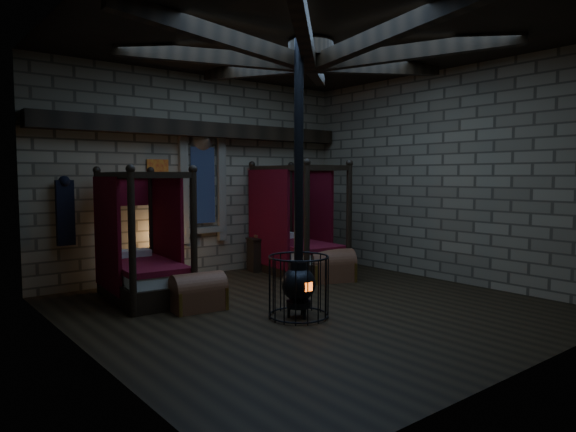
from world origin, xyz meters
TOP-DOWN VIEW (x-y plane):
  - room at (-0.00, 0.09)m, footprint 7.02×7.02m
  - bed_left at (-1.88, 2.21)m, footprint 1.25×2.15m
  - bed_right at (1.63, 2.35)m, footprint 1.35×2.30m
  - trunk_left at (-1.51, 0.93)m, footprint 0.87×0.60m
  - trunk_right at (1.65, 1.25)m, footprint 1.03×0.85m
  - nightstand_left at (-1.10, 3.14)m, footprint 0.46×0.44m
  - nightstand_right at (1.16, 3.06)m, footprint 0.54×0.52m
  - stove at (-0.55, -0.37)m, footprint 0.90×0.90m

SIDE VIEW (x-z plane):
  - trunk_left at x=-1.51m, z-range -0.03..0.57m
  - trunk_right at x=1.65m, z-range -0.04..0.62m
  - nightstand_left at x=-1.10m, z-range -0.07..0.79m
  - nightstand_right at x=1.16m, z-range -0.02..0.77m
  - bed_left at x=-1.88m, z-range -0.55..1.61m
  - bed_right at x=1.63m, z-range -0.58..1.73m
  - stove at x=-0.55m, z-range -1.44..2.61m
  - room at x=0.00m, z-range 1.60..5.89m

